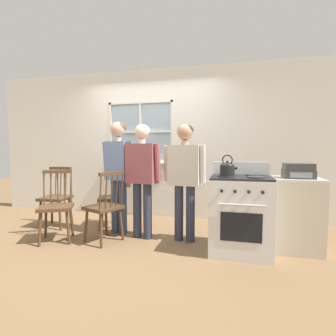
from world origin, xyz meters
TOP-DOWN VIEW (x-y plane):
  - ground_plane at (0.00, 0.00)m, footprint 16.00×16.00m
  - wall_back at (0.01, 1.40)m, footprint 6.40×0.16m
  - chair_by_window at (-0.42, 0.55)m, footprint 0.53×0.54m
  - chair_near_wall at (-0.88, -0.22)m, footprint 0.55×0.55m
  - chair_center_cluster at (-1.32, 0.36)m, footprint 0.45×0.44m
  - chair_near_stove at (-0.22, -0.10)m, footprint 0.54×0.55m
  - person_elderly_left at (-0.19, 0.28)m, footprint 0.53×0.29m
  - person_teen_center at (0.22, 0.17)m, footprint 0.59×0.29m
  - person_adult_right at (0.82, 0.18)m, footprint 0.59×0.26m
  - stove at (1.54, -0.03)m, footprint 0.71×0.68m
  - kettle at (1.38, -0.16)m, footprint 0.21×0.17m
  - potted_plant at (-0.06, 1.31)m, footprint 0.13×0.13m
  - handbag at (-0.20, 0.64)m, footprint 0.24×0.24m
  - side_counter at (2.21, 0.19)m, footprint 0.55×0.50m
  - stereo at (2.21, 0.16)m, footprint 0.34×0.29m

SIDE VIEW (x-z plane):
  - ground_plane at x=0.00m, z-range 0.00..0.00m
  - side_counter at x=2.21m, z-range 0.00..0.90m
  - chair_by_window at x=-0.42m, z-range -0.02..0.94m
  - chair_near_wall at x=-0.88m, z-range -0.02..0.94m
  - chair_center_cluster at x=-1.32m, z-range -0.02..0.94m
  - chair_near_stove at x=-0.22m, z-range -0.02..0.94m
  - stove at x=1.54m, z-range -0.07..1.02m
  - handbag at x=-0.20m, z-range 0.63..0.94m
  - person_teen_center at x=0.22m, z-range 0.17..1.76m
  - person_adult_right at x=0.82m, z-range 0.18..1.76m
  - stereo at x=2.21m, z-range 0.90..1.08m
  - person_elderly_left at x=-0.19m, z-range 0.19..1.83m
  - kettle at x=1.38m, z-range 0.90..1.15m
  - potted_plant at x=-0.06m, z-range 0.96..1.22m
  - wall_back at x=0.01m, z-range -0.02..2.68m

